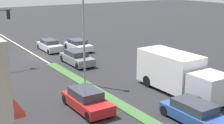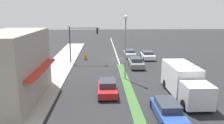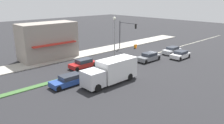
# 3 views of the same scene
# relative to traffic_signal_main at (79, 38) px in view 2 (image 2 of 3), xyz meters

# --- Properties ---
(ground_plane) EXTENTS (160.00, 160.00, 0.00)m
(ground_plane) POSITION_rel_traffic_signal_main_xyz_m (-6.12, 15.56, -3.90)
(ground_plane) COLOR #232326
(sidewalk_right) EXTENTS (4.00, 73.00, 0.12)m
(sidewalk_right) POSITION_rel_traffic_signal_main_xyz_m (2.88, 16.06, -3.84)
(sidewalk_right) COLOR #A8A399
(sidewalk_right) RESTS_ON ground
(lane_marking_center) EXTENTS (0.16, 60.00, 0.01)m
(lane_marking_center) POSITION_rel_traffic_signal_main_xyz_m (-6.12, -2.44, -3.90)
(lane_marking_center) COLOR beige
(lane_marking_center) RESTS_ON ground
(building_corner_store) EXTENTS (4.98, 9.54, 6.06)m
(building_corner_store) POSITION_rel_traffic_signal_main_xyz_m (4.36, 14.40, -0.75)
(building_corner_store) COLOR gray
(building_corner_store) RESTS_ON sidewalk_right
(traffic_signal_main) EXTENTS (4.59, 0.34, 5.60)m
(traffic_signal_main) POSITION_rel_traffic_signal_main_xyz_m (0.00, 0.00, 0.00)
(traffic_signal_main) COLOR #333338
(traffic_signal_main) RESTS_ON sidewalk_right
(street_lamp) EXTENTS (0.44, 0.44, 7.37)m
(street_lamp) POSITION_rel_traffic_signal_main_xyz_m (-6.12, 8.74, 0.88)
(street_lamp) COLOR gray
(street_lamp) RESTS_ON median_strip
(pedestrian) EXTENTS (0.34, 0.34, 1.68)m
(pedestrian) POSITION_rel_traffic_signal_main_xyz_m (2.68, 9.70, -2.89)
(pedestrian) COLOR #282D42
(pedestrian) RESTS_ON sidewalk_right
(warning_aframe_sign) EXTENTS (0.45, 0.53, 0.84)m
(warning_aframe_sign) POSITION_rel_traffic_signal_main_xyz_m (-0.69, -2.49, -3.47)
(warning_aframe_sign) COLOR orange
(warning_aframe_sign) RESTS_ON ground
(delivery_truck) EXTENTS (2.44, 7.50, 2.87)m
(delivery_truck) POSITION_rel_traffic_signal_main_xyz_m (-11.12, 14.00, -2.43)
(delivery_truck) COLOR silver
(delivery_truck) RESTS_ON ground
(sedan_silver) EXTENTS (1.76, 4.12, 1.30)m
(sedan_silver) POSITION_rel_traffic_signal_main_xyz_m (-8.32, -4.24, -3.27)
(sedan_silver) COLOR #B7BABF
(sedan_silver) RESTS_ON ground
(coupe_blue) EXTENTS (1.79, 4.55, 1.30)m
(coupe_blue) POSITION_rel_traffic_signal_main_xyz_m (-8.32, 18.41, -3.27)
(coupe_blue) COLOR #284793
(coupe_blue) RESTS_ON ground
(suv_grey) EXTENTS (1.81, 4.38, 1.37)m
(suv_grey) POSITION_rel_traffic_signal_main_xyz_m (-8.32, 2.87, -3.24)
(suv_grey) COLOR slate
(suv_grey) RESTS_ON ground
(van_white) EXTENTS (1.90, 3.89, 1.31)m
(van_white) POSITION_rel_traffic_signal_main_xyz_m (-11.12, -2.40, -3.26)
(van_white) COLOR silver
(van_white) RESTS_ON ground
(hatchback_red) EXTENTS (1.81, 4.14, 1.34)m
(hatchback_red) POSITION_rel_traffic_signal_main_xyz_m (-3.92, 13.17, -3.26)
(hatchback_red) COLOR #AD1E1E
(hatchback_red) RESTS_ON ground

